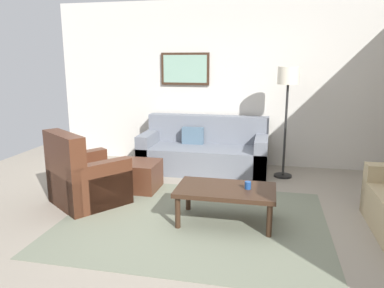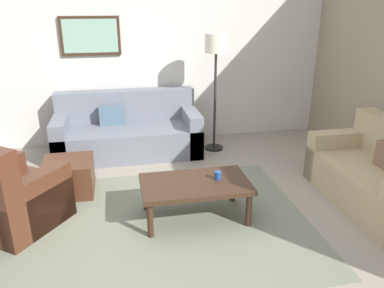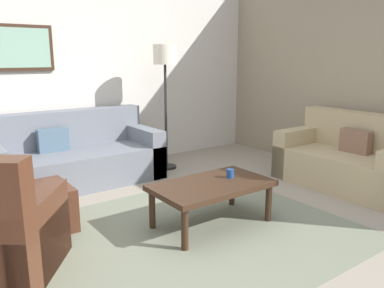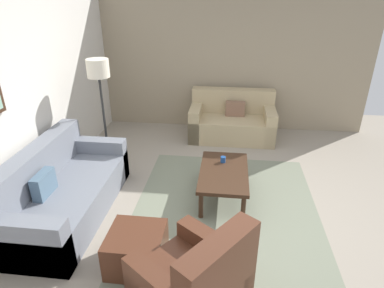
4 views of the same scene
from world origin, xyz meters
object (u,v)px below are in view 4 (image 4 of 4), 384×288
at_px(coffee_table, 224,174).
at_px(cup, 223,159).
at_px(ottoman, 137,249).
at_px(couch_loveseat, 232,121).
at_px(armchair_leather, 196,288).
at_px(couch_main, 59,193).
at_px(lamp_standing, 99,80).

bearing_deg(coffee_table, cup, 4.87).
distance_m(ottoman, coffee_table, 1.59).
bearing_deg(cup, coffee_table, -175.13).
distance_m(couch_loveseat, armchair_leather, 3.94).
height_order(couch_main, lamp_standing, lamp_standing).
bearing_deg(cup, ottoman, 152.62).
bearing_deg(ottoman, couch_loveseat, -15.19).
bearing_deg(ottoman, couch_main, 58.16).
distance_m(coffee_table, cup, 0.26).
xyz_separation_m(cup, lamp_standing, (0.44, 1.85, 0.96)).
distance_m(armchair_leather, lamp_standing, 3.23).
height_order(ottoman, cup, cup).
bearing_deg(armchair_leather, cup, -4.24).
xyz_separation_m(couch_main, ottoman, (-0.74, -1.19, -0.10)).
relative_size(couch_main, cup, 24.71).
relative_size(couch_loveseat, lamp_standing, 0.92).
xyz_separation_m(couch_main, couch_loveseat, (2.70, -2.13, 0.01)).
height_order(couch_loveseat, armchair_leather, armchair_leather).
bearing_deg(couch_loveseat, lamp_standing, 125.82).
xyz_separation_m(couch_loveseat, armchair_leather, (-3.93, 0.27, 0.01)).
bearing_deg(lamp_standing, coffee_table, -110.16).
relative_size(cup, lamp_standing, 0.05).
bearing_deg(couch_main, ottoman, -121.84).
bearing_deg(couch_main, cup, -67.31).
height_order(couch_loveseat, ottoman, couch_loveseat).
xyz_separation_m(armchair_leather, cup, (2.07, -0.15, 0.14)).
distance_m(couch_main, ottoman, 1.41).
relative_size(couch_main, lamp_standing, 1.21).
relative_size(couch_loveseat, armchair_leather, 1.40).
bearing_deg(armchair_leather, ottoman, 53.57).
bearing_deg(lamp_standing, ottoman, -153.13).
height_order(couch_main, ottoman, couch_main).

